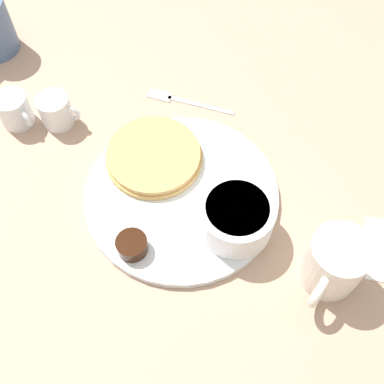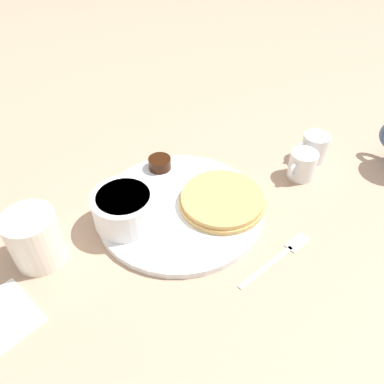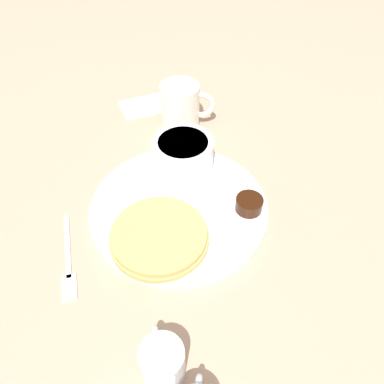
{
  "view_description": "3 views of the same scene",
  "coord_description": "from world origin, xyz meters",
  "px_view_note": "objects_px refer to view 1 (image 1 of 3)",
  "views": [
    {
      "loc": [
        0.37,
        -0.01,
        0.62
      ],
      "look_at": [
        0.01,
        0.01,
        0.04
      ],
      "focal_mm": 45.0,
      "sensor_mm": 36.0,
      "label": 1
    },
    {
      "loc": [
        -0.24,
        0.4,
        0.47
      ],
      "look_at": [
        -0.02,
        -0.01,
        0.04
      ],
      "focal_mm": 35.0,
      "sensor_mm": 36.0,
      "label": 2
    },
    {
      "loc": [
        -0.22,
        -0.33,
        0.47
      ],
      "look_at": [
        0.01,
        -0.02,
        0.05
      ],
      "focal_mm": 35.0,
      "sensor_mm": 36.0,
      "label": 3
    }
  ],
  "objects_px": {
    "fork": "(180,100)",
    "bowl": "(236,216)",
    "plate": "(182,195)",
    "coffee_mug": "(334,264)",
    "creamer_pitcher_far": "(14,110)",
    "creamer_pitcher_near": "(56,111)"
  },
  "relations": [
    {
      "from": "bowl",
      "to": "coffee_mug",
      "type": "bearing_deg",
      "value": 56.22
    },
    {
      "from": "coffee_mug",
      "to": "fork",
      "type": "bearing_deg",
      "value": -151.02
    },
    {
      "from": "plate",
      "to": "coffee_mug",
      "type": "height_order",
      "value": "coffee_mug"
    },
    {
      "from": "plate",
      "to": "fork",
      "type": "distance_m",
      "value": 0.19
    },
    {
      "from": "bowl",
      "to": "creamer_pitcher_far",
      "type": "xyz_separation_m",
      "value": [
        -0.22,
        -0.33,
        -0.01
      ]
    },
    {
      "from": "creamer_pitcher_near",
      "to": "fork",
      "type": "bearing_deg",
      "value": 99.35
    },
    {
      "from": "plate",
      "to": "creamer_pitcher_near",
      "type": "bearing_deg",
      "value": -129.0
    },
    {
      "from": "fork",
      "to": "bowl",
      "type": "bearing_deg",
      "value": 14.53
    },
    {
      "from": "creamer_pitcher_near",
      "to": "fork",
      "type": "height_order",
      "value": "creamer_pitcher_near"
    },
    {
      "from": "coffee_mug",
      "to": "creamer_pitcher_far",
      "type": "distance_m",
      "value": 0.54
    },
    {
      "from": "bowl",
      "to": "creamer_pitcher_far",
      "type": "distance_m",
      "value": 0.4
    },
    {
      "from": "bowl",
      "to": "fork",
      "type": "bearing_deg",
      "value": -165.47
    },
    {
      "from": "plate",
      "to": "bowl",
      "type": "xyz_separation_m",
      "value": [
        0.06,
        0.07,
        0.04
      ]
    },
    {
      "from": "bowl",
      "to": "fork",
      "type": "relative_size",
      "value": 0.71
    },
    {
      "from": "creamer_pitcher_near",
      "to": "creamer_pitcher_far",
      "type": "relative_size",
      "value": 1.22
    },
    {
      "from": "creamer_pitcher_far",
      "to": "bowl",
      "type": "bearing_deg",
      "value": 56.22
    },
    {
      "from": "plate",
      "to": "fork",
      "type": "bearing_deg",
      "value": 177.81
    },
    {
      "from": "bowl",
      "to": "creamer_pitcher_near",
      "type": "relative_size",
      "value": 1.44
    },
    {
      "from": "creamer_pitcher_near",
      "to": "fork",
      "type": "relative_size",
      "value": 0.49
    },
    {
      "from": "coffee_mug",
      "to": "creamer_pitcher_far",
      "type": "bearing_deg",
      "value": -123.78
    },
    {
      "from": "coffee_mug",
      "to": "creamer_pitcher_far",
      "type": "height_order",
      "value": "coffee_mug"
    },
    {
      "from": "bowl",
      "to": "creamer_pitcher_far",
      "type": "relative_size",
      "value": 1.77
    }
  ]
}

